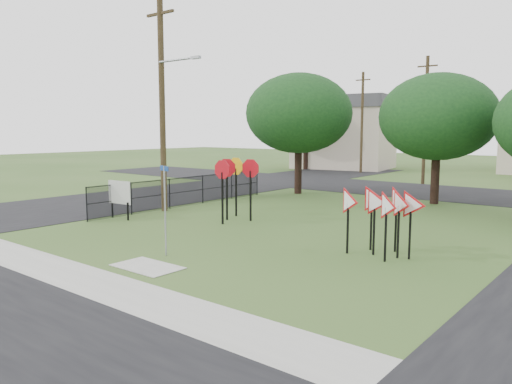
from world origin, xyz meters
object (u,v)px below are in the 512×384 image
stop_sign_cluster (234,175)px  yield_sign_cluster (384,205)px  info_board (119,194)px  street_name_sign (165,204)px

stop_sign_cluster → yield_sign_cluster: bearing=-12.4°
yield_sign_cluster → info_board: 11.78m
street_name_sign → yield_sign_cluster: street_name_sign is taller
street_name_sign → stop_sign_cluster: bearing=112.1°
stop_sign_cluster → info_board: 5.09m
yield_sign_cluster → info_board: size_ratio=1.61×
street_name_sign → stop_sign_cluster: (-2.41, 5.91, 0.35)m
stop_sign_cluster → yield_sign_cluster: size_ratio=0.99×
stop_sign_cluster → info_board: (-4.07, -2.93, -0.86)m
info_board → stop_sign_cluster: bearing=35.8°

